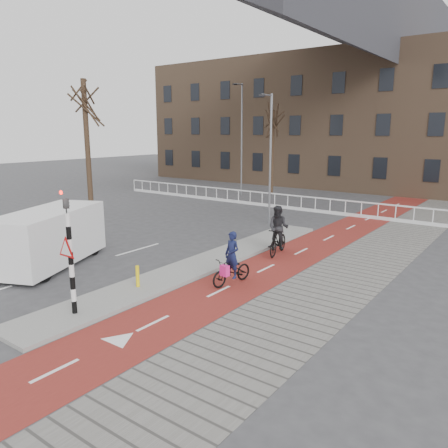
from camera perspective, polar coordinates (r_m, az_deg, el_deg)
The scene contains 15 objects.
ground at distance 14.07m, azimuth -10.67°, elevation -9.73°, with size 120.00×120.00×0.00m, color #38383A.
bike_lane at distance 21.15m, azimuth 12.46°, elevation -2.33°, with size 2.50×60.00×0.01m, color maroon.
sidewalk at distance 20.24m, azimuth 19.72°, elevation -3.42°, with size 3.00×60.00×0.01m, color slate.
curb_island at distance 17.26m, azimuth -2.55°, elevation -5.16°, with size 1.80×16.00×0.12m, color gray.
traffic_signal at distance 12.72m, azimuth -19.54°, elevation -3.16°, with size 0.80×0.80×3.68m.
bollard at distance 14.77m, azimuth -11.22°, elevation -6.70°, with size 0.12×0.12×0.72m, color yellow.
cyclist_near at distance 14.96m, azimuth 1.03°, elevation -5.61°, with size 0.89×1.83×1.85m.
cyclist_far at distance 18.56m, azimuth 7.09°, elevation -1.38°, with size 1.02×2.04×2.10m.
van at distance 18.19m, azimuth -21.91°, elevation -1.57°, with size 3.92×5.48×2.19m.
railing at distance 30.09m, azimuth 6.62°, elevation 2.74°, with size 28.00×0.10×0.99m.
townhouse_row at distance 42.81m, azimuth 19.73°, elevation 15.00°, with size 46.00×10.00×15.90m.
tree_left at distance 27.45m, azimuth -17.39°, elevation 9.23°, with size 0.31×0.31×8.10m, color black.
tree_mid at distance 36.49m, azimuth 6.33°, elevation 9.25°, with size 0.26×0.26×6.76m, color black.
streetlight_near at distance 24.51m, azimuth 6.07°, elevation 8.27°, with size 0.12×0.12×7.11m, color slate.
streetlight_left at distance 35.38m, azimuth 2.32°, elevation 10.83°, with size 0.12×0.12×8.74m, color slate.
Camera 1 is at (9.66, -8.81, 5.20)m, focal length 35.00 mm.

